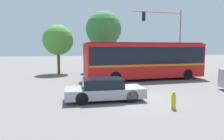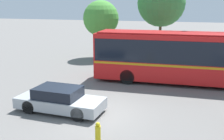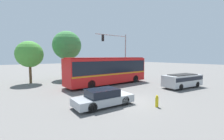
{
  "view_description": "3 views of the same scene",
  "coord_description": "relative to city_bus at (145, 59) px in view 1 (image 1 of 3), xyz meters",
  "views": [
    {
      "loc": [
        -4.29,
        -11.71,
        2.93
      ],
      "look_at": [
        -0.18,
        4.97,
        1.16
      ],
      "focal_mm": 33.97,
      "sensor_mm": 36.0,
      "label": 1
    },
    {
      "loc": [
        4.36,
        -11.84,
        5.34
      ],
      "look_at": [
        -0.28,
        3.52,
        1.39
      ],
      "focal_mm": 43.84,
      "sensor_mm": 36.0,
      "label": 2
    },
    {
      "loc": [
        -7.94,
        -9.32,
        3.59
      ],
      "look_at": [
        3.5,
        5.98,
        1.9
      ],
      "focal_mm": 24.73,
      "sensor_mm": 36.0,
      "label": 3
    }
  ],
  "objects": [
    {
      "name": "city_bus",
      "position": [
        0.0,
        0.0,
        0.0
      ],
      "size": [
        11.32,
        2.98,
        3.45
      ],
      "rotation": [
        0.0,
        0.0,
        0.04
      ],
      "color": "red",
      "rests_on": "ground"
    },
    {
      "name": "street_tree_left",
      "position": [
        -7.88,
        6.87,
        1.9
      ],
      "size": [
        3.46,
        3.46,
        5.61
      ],
      "color": "brown",
      "rests_on": "ground"
    },
    {
      "name": "flowering_hedge",
      "position": [
        -0.3,
        3.95,
        -1.24
      ],
      "size": [
        7.42,
        1.29,
        1.45
      ],
      "color": "#286028",
      "rests_on": "ground"
    },
    {
      "name": "fire_hydrant",
      "position": [
        -2.42,
        -9.36,
        -1.55
      ],
      "size": [
        0.22,
        0.22,
        0.86
      ],
      "color": "gold",
      "rests_on": "ground"
    },
    {
      "name": "street_tree_centre",
      "position": [
        -2.28,
        8.14,
        3.38
      ],
      "size": [
        4.49,
        4.49,
        7.59
      ],
      "color": "brown",
      "rests_on": "ground"
    },
    {
      "name": "sedan_foreground",
      "position": [
        -5.34,
        -6.88,
        -1.36
      ],
      "size": [
        4.48,
        1.97,
        1.25
      ],
      "rotation": [
        0.0,
        0.0,
        -0.04
      ],
      "color": "#9EA3A8",
      "rests_on": "ground"
    },
    {
      "name": "traffic_light_pole",
      "position": [
        3.7,
        2.34,
        2.66
      ],
      "size": [
        5.54,
        0.24,
        6.97
      ],
      "rotation": [
        0.0,
        0.0,
        3.14
      ],
      "color": "gray",
      "rests_on": "ground"
    },
    {
      "name": "ground_plane",
      "position": [
        -3.44,
        -6.7,
        -1.96
      ],
      "size": [
        140.0,
        140.0,
        0.0
      ],
      "primitive_type": "plane",
      "color": "slate"
    }
  ]
}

